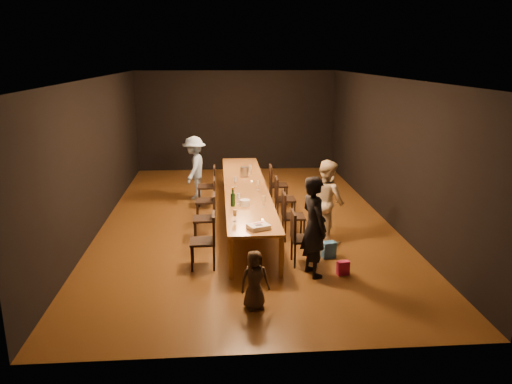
{
  "coord_description": "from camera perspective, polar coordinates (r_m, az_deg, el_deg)",
  "views": [
    {
      "loc": [
        -0.57,
        -10.19,
        3.43
      ],
      "look_at": [
        0.12,
        -1.37,
        1.0
      ],
      "focal_mm": 35.0,
      "sensor_mm": 36.0,
      "label": 1
    }
  ],
  "objects": [
    {
      "name": "chair_right_1",
      "position": [
        9.57,
        4.31,
        -2.74
      ],
      "size": [
        0.42,
        0.42,
        0.93
      ],
      "primitive_type": null,
      "rotation": [
        0.0,
        0.0,
        -1.57
      ],
      "color": "black",
      "rests_on": "ground"
    },
    {
      "name": "man_blue",
      "position": [
        12.28,
        -7.05,
        2.75
      ],
      "size": [
        0.75,
        1.09,
        1.55
      ],
      "primitive_type": "imported",
      "rotation": [
        0.0,
        0.0,
        -1.76
      ],
      "color": "#7F9DC5",
      "rests_on": "ground"
    },
    {
      "name": "chair_right_0",
      "position": [
        8.46,
        5.53,
        -5.25
      ],
      "size": [
        0.42,
        0.42,
        0.93
      ],
      "primitive_type": null,
      "rotation": [
        0.0,
        0.0,
        -1.57
      ],
      "color": "black",
      "rests_on": "ground"
    },
    {
      "name": "birthday_cake",
      "position": [
        7.98,
        0.3,
        -3.98
      ],
      "size": [
        0.41,
        0.37,
        0.08
      ],
      "rotation": [
        0.0,
        0.0,
        0.39
      ],
      "color": "white",
      "rests_on": "table"
    },
    {
      "name": "gift_bag_red",
      "position": [
        8.26,
        9.92,
        -8.55
      ],
      "size": [
        0.21,
        0.14,
        0.23
      ],
      "primitive_type": "cube",
      "rotation": [
        0.0,
        0.0,
        0.2
      ],
      "color": "#BA1B53",
      "rests_on": "ground"
    },
    {
      "name": "wineglass_1",
      "position": [
        9.12,
        0.87,
        -1.07
      ],
      "size": [
        0.06,
        0.06,
        0.21
      ],
      "primitive_type": null,
      "color": "beige",
      "rests_on": "table"
    },
    {
      "name": "ground",
      "position": [
        10.77,
        -1.18,
        -3.22
      ],
      "size": [
        10.0,
        10.0,
        0.0
      ],
      "primitive_type": "plane",
      "color": "#402510",
      "rests_on": "ground"
    },
    {
      "name": "tealight_mid",
      "position": [
        10.86,
        -0.5,
        1.15
      ],
      "size": [
        0.05,
        0.05,
        0.03
      ],
      "primitive_type": "cylinder",
      "color": "#B2B7B2",
      "rests_on": "table"
    },
    {
      "name": "chair_right_3",
      "position": [
        11.85,
        2.58,
        0.86
      ],
      "size": [
        0.42,
        0.42,
        0.93
      ],
      "primitive_type": null,
      "rotation": [
        0.0,
        0.0,
        -1.57
      ],
      "color": "black",
      "rests_on": "ground"
    },
    {
      "name": "tealight_near",
      "position": [
        8.34,
        0.74,
        -3.28
      ],
      "size": [
        0.05,
        0.05,
        0.03
      ],
      "primitive_type": "cylinder",
      "color": "#B2B7B2",
      "rests_on": "table"
    },
    {
      "name": "chair_left_0",
      "position": [
        8.34,
        -6.11,
        -5.56
      ],
      "size": [
        0.42,
        0.42,
        0.93
      ],
      "primitive_type": null,
      "rotation": [
        0.0,
        0.0,
        1.57
      ],
      "color": "black",
      "rests_on": "ground"
    },
    {
      "name": "plate_stack",
      "position": [
        9.21,
        -1.3,
        -1.22
      ],
      "size": [
        0.26,
        0.26,
        0.11
      ],
      "primitive_type": "cylinder",
      "rotation": [
        0.0,
        0.0,
        -0.43
      ],
      "color": "white",
      "rests_on": "table"
    },
    {
      "name": "chair_left_3",
      "position": [
        11.77,
        -5.66,
        0.69
      ],
      "size": [
        0.42,
        0.42,
        0.93
      ],
      "primitive_type": null,
      "rotation": [
        0.0,
        0.0,
        1.57
      ],
      "color": "black",
      "rests_on": "ground"
    },
    {
      "name": "woman_tan",
      "position": [
        9.48,
        8.11,
        -1.0
      ],
      "size": [
        0.86,
        0.94,
        1.57
      ],
      "primitive_type": "imported",
      "rotation": [
        0.0,
        0.0,
        1.99
      ],
      "color": "beige",
      "rests_on": "ground"
    },
    {
      "name": "chair_left_1",
      "position": [
        9.47,
        -5.92,
        -2.98
      ],
      "size": [
        0.42,
        0.42,
        0.93
      ],
      "primitive_type": null,
      "rotation": [
        0.0,
        0.0,
        1.57
      ],
      "color": "black",
      "rests_on": "ground"
    },
    {
      "name": "champagne_bottle",
      "position": [
        9.14,
        -2.66,
        -0.55
      ],
      "size": [
        0.09,
        0.09,
        0.36
      ],
      "primitive_type": null,
      "rotation": [
        0.0,
        0.0,
        0.1
      ],
      "color": "black",
      "rests_on": "table"
    },
    {
      "name": "table",
      "position": [
        10.56,
        -1.2,
        0.39
      ],
      "size": [
        0.9,
        6.0,
        0.75
      ],
      "color": "brown",
      "rests_on": "ground"
    },
    {
      "name": "wineglass_2",
      "position": [
        9.29,
        -2.02,
        -0.75
      ],
      "size": [
        0.06,
        0.06,
        0.21
      ],
      "primitive_type": null,
      "color": "silver",
      "rests_on": "table"
    },
    {
      "name": "wineglass_3",
      "position": [
        10.24,
        0.2,
        0.79
      ],
      "size": [
        0.06,
        0.06,
        0.21
      ],
      "primitive_type": null,
      "color": "beige",
      "rests_on": "table"
    },
    {
      "name": "chair_left_2",
      "position": [
        10.62,
        -5.78,
        -0.94
      ],
      "size": [
        0.42,
        0.42,
        0.93
      ],
      "primitive_type": null,
      "rotation": [
        0.0,
        0.0,
        1.57
      ],
      "color": "black",
      "rests_on": "ground"
    },
    {
      "name": "child",
      "position": [
        7.02,
        -0.15,
        -10.01
      ],
      "size": [
        0.47,
        0.36,
        0.85
      ],
      "primitive_type": "imported",
      "rotation": [
        0.0,
        0.0,
        0.23
      ],
      "color": "#423324",
      "rests_on": "ground"
    },
    {
      "name": "ice_bucket",
      "position": [
        11.43,
        -1.32,
        2.35
      ],
      "size": [
        0.2,
        0.2,
        0.21
      ],
      "primitive_type": "cylinder",
      "rotation": [
        0.0,
        0.0,
        0.02
      ],
      "color": "#B7B7BC",
      "rests_on": "table"
    },
    {
      "name": "gift_bag_blue",
      "position": [
        8.87,
        8.31,
        -6.55
      ],
      "size": [
        0.26,
        0.2,
        0.29
      ],
      "primitive_type": "cube",
      "rotation": [
        0.0,
        0.0,
        0.23
      ],
      "color": "#245D9E",
      "rests_on": "ground"
    },
    {
      "name": "tealight_far",
      "position": [
        12.07,
        -0.91,
        2.6
      ],
      "size": [
        0.05,
        0.05,
        0.03
      ],
      "primitive_type": "cylinder",
      "color": "#B2B7B2",
      "rests_on": "table"
    },
    {
      "name": "chair_right_2",
      "position": [
        10.71,
        3.36,
        -0.75
      ],
      "size": [
        0.42,
        0.42,
        0.93
      ],
      "primitive_type": null,
      "rotation": [
        0.0,
        0.0,
        -1.57
      ],
      "color": "black",
      "rests_on": "ground"
    },
    {
      "name": "wineglass_4",
      "position": [
        10.53,
        -2.38,
        1.18
      ],
      "size": [
        0.06,
        0.06,
        0.21
      ],
      "primitive_type": null,
      "color": "silver",
      "rests_on": "table"
    },
    {
      "name": "wineglass_5",
      "position": [
        11.68,
        -0.65,
        2.61
      ],
      "size": [
        0.06,
        0.06,
        0.21
      ],
      "primitive_type": null,
      "color": "silver",
      "rests_on": "table"
    },
    {
      "name": "wineglass_0",
      "position": [
        8.32,
        -2.43,
        -2.71
      ],
      "size": [
        0.06,
        0.06,
        0.21
      ],
      "primitive_type": null,
      "color": "beige",
      "rests_on": "table"
    },
    {
      "name": "woman_birthday",
      "position": [
        7.95,
        6.64,
        -3.93
      ],
      "size": [
        0.55,
        0.69,
        1.64
      ],
      "primitive_type": "imported",
      "rotation": [
        0.0,
        0.0,
        1.87
      ],
      "color": "black",
      "rests_on": "ground"
    },
    {
      "name": "room_shell",
      "position": [
        10.29,
        -1.24,
        7.8
      ],
      "size": [
        6.04,
        10.04,
        3.02
      ],
      "color": "black",
      "rests_on": "ground"
    }
  ]
}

